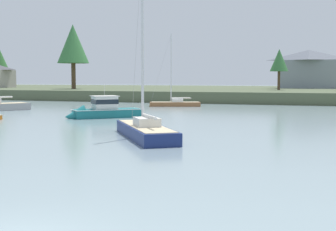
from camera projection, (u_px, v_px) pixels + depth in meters
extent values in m
cube|color=#4C563D|center=(284.00, 93.00, 91.36)|extent=(207.31, 53.94, 1.73)
cube|color=brown|center=(175.00, 106.00, 62.67)|extent=(7.03, 3.92, 0.94)
cube|color=#CCB78E|center=(175.00, 102.00, 62.63)|extent=(6.57, 3.57, 0.04)
cube|color=silver|center=(178.00, 100.00, 62.61)|extent=(1.80, 1.64, 0.41)
cylinder|color=silver|center=(171.00, 68.00, 62.27)|extent=(0.14, 0.14, 9.09)
cylinder|color=silver|center=(181.00, 98.00, 62.58)|extent=(2.61, 0.92, 0.11)
cylinder|color=silver|center=(181.00, 98.00, 62.58)|extent=(2.36, 0.87, 0.14)
cylinder|color=#999999|center=(161.00, 68.00, 62.28)|extent=(2.59, 0.84, 9.04)
cube|color=navy|center=(145.00, 136.00, 29.91)|extent=(6.82, 8.69, 1.30)
cube|color=#CCB78E|center=(145.00, 126.00, 29.86)|extent=(6.30, 8.10, 0.04)
cube|color=silver|center=(147.00, 122.00, 29.40)|extent=(2.26, 2.42, 0.54)
cylinder|color=silver|center=(142.00, 37.00, 30.09)|extent=(0.18, 0.18, 11.38)
cylinder|color=silver|center=(149.00, 117.00, 28.77)|extent=(2.12, 3.07, 0.14)
cylinder|color=silver|center=(149.00, 116.00, 28.76)|extent=(1.92, 2.77, 0.14)
cylinder|color=#999999|center=(137.00, 39.00, 31.82)|extent=(2.02, 3.01, 11.33)
cube|color=#196B70|center=(107.00, 116.00, 45.16)|extent=(6.34, 6.03, 1.27)
cone|color=#196B70|center=(74.00, 117.00, 43.88)|extent=(2.77, 2.80, 2.16)
cube|color=silver|center=(107.00, 109.00, 45.11)|extent=(6.50, 6.19, 0.05)
cube|color=silver|center=(105.00, 103.00, 44.96)|extent=(2.89, 2.87, 1.23)
cube|color=#19232D|center=(105.00, 101.00, 44.95)|extent=(2.95, 2.93, 0.44)
cube|color=beige|center=(105.00, 96.00, 44.91)|extent=(3.29, 3.27, 0.06)
cylinder|color=silver|center=(104.00, 89.00, 44.86)|extent=(0.03, 0.03, 1.21)
cylinder|color=brown|center=(279.00, 75.00, 80.61)|extent=(0.45, 0.45, 5.19)
cone|color=#336B38|center=(279.00, 60.00, 80.41)|extent=(3.15, 3.15, 3.85)
cylinder|color=brown|center=(73.00, 68.00, 87.53)|extent=(0.80, 0.80, 7.93)
cone|color=#336B38|center=(73.00, 44.00, 87.17)|extent=(5.89, 5.89, 7.20)
cube|color=gray|center=(308.00, 74.00, 92.92)|extent=(11.10, 6.07, 5.55)
pyramid|color=#565B66|center=(309.00, 55.00, 92.61)|extent=(11.99, 6.56, 2.06)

